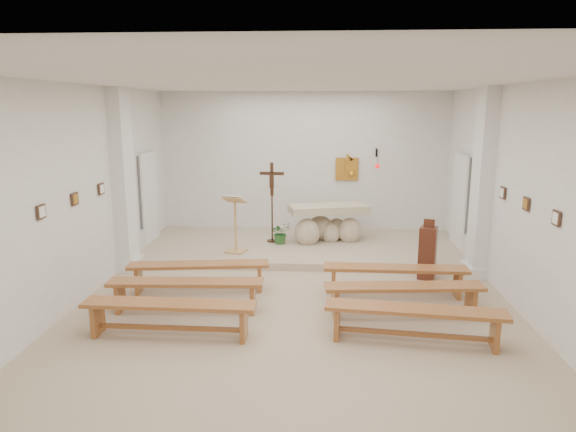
# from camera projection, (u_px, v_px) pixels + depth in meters

# --- Properties ---
(ground) EXTENTS (7.00, 10.00, 0.00)m
(ground) POSITION_uv_depth(u_px,v_px,m) (294.00, 311.00, 8.04)
(ground) COLOR tan
(ground) RESTS_ON ground
(wall_left) EXTENTS (0.02, 10.00, 3.50)m
(wall_left) POSITION_uv_depth(u_px,v_px,m) (67.00, 199.00, 7.87)
(wall_left) COLOR white
(wall_left) RESTS_ON ground
(wall_right) EXTENTS (0.02, 10.00, 3.50)m
(wall_right) POSITION_uv_depth(u_px,v_px,m) (533.00, 204.00, 7.47)
(wall_right) COLOR white
(wall_right) RESTS_ON ground
(wall_back) EXTENTS (7.00, 0.02, 3.50)m
(wall_back) POSITION_uv_depth(u_px,v_px,m) (304.00, 164.00, 12.54)
(wall_back) COLOR white
(wall_back) RESTS_ON ground
(ceiling) EXTENTS (7.00, 10.00, 0.02)m
(ceiling) POSITION_uv_depth(u_px,v_px,m) (294.00, 82.00, 7.30)
(ceiling) COLOR silver
(ceiling) RESTS_ON wall_back
(sanctuary_platform) EXTENTS (6.98, 3.00, 0.15)m
(sanctuary_platform) POSITION_uv_depth(u_px,v_px,m) (301.00, 247.00, 11.44)
(sanctuary_platform) COLOR #B6A48C
(sanctuary_platform) RESTS_ON ground
(pilaster_left) EXTENTS (0.26, 0.55, 3.50)m
(pilaster_left) POSITION_uv_depth(u_px,v_px,m) (123.00, 181.00, 9.82)
(pilaster_left) COLOR white
(pilaster_left) RESTS_ON ground
(pilaster_right) EXTENTS (0.26, 0.55, 3.50)m
(pilaster_right) POSITION_uv_depth(u_px,v_px,m) (482.00, 184.00, 9.42)
(pilaster_right) COLOR white
(pilaster_right) RESTS_ON ground
(gold_wall_relief) EXTENTS (0.55, 0.04, 0.55)m
(gold_wall_relief) POSITION_uv_depth(u_px,v_px,m) (347.00, 169.00, 12.47)
(gold_wall_relief) COLOR gold
(gold_wall_relief) RESTS_ON wall_back
(sanctuary_lamp) EXTENTS (0.11, 0.36, 0.44)m
(sanctuary_lamp) POSITION_uv_depth(u_px,v_px,m) (377.00, 164.00, 12.15)
(sanctuary_lamp) COLOR black
(sanctuary_lamp) RESTS_ON wall_back
(station_frame_left_front) EXTENTS (0.03, 0.20, 0.20)m
(station_frame_left_front) POSITION_uv_depth(u_px,v_px,m) (41.00, 212.00, 7.10)
(station_frame_left_front) COLOR #422A1D
(station_frame_left_front) RESTS_ON wall_left
(station_frame_left_mid) EXTENTS (0.03, 0.20, 0.20)m
(station_frame_left_mid) POSITION_uv_depth(u_px,v_px,m) (75.00, 199.00, 8.07)
(station_frame_left_mid) COLOR #422A1D
(station_frame_left_mid) RESTS_ON wall_left
(station_frame_left_rear) EXTENTS (0.03, 0.20, 0.20)m
(station_frame_left_rear) POSITION_uv_depth(u_px,v_px,m) (101.00, 189.00, 9.05)
(station_frame_left_rear) COLOR #422A1D
(station_frame_left_rear) RESTS_ON wall_left
(station_frame_right_front) EXTENTS (0.03, 0.20, 0.20)m
(station_frame_right_front) POSITION_uv_depth(u_px,v_px,m) (556.00, 218.00, 6.69)
(station_frame_right_front) COLOR #422A1D
(station_frame_right_front) RESTS_ON wall_right
(station_frame_right_mid) EXTENTS (0.03, 0.20, 0.20)m
(station_frame_right_mid) POSITION_uv_depth(u_px,v_px,m) (526.00, 204.00, 7.67)
(station_frame_right_mid) COLOR #422A1D
(station_frame_right_mid) RESTS_ON wall_right
(station_frame_right_rear) EXTENTS (0.03, 0.20, 0.20)m
(station_frame_right_rear) POSITION_uv_depth(u_px,v_px,m) (503.00, 193.00, 8.64)
(station_frame_right_rear) COLOR #422A1D
(station_frame_right_rear) RESTS_ON wall_right
(radiator_left) EXTENTS (0.10, 0.85, 0.52)m
(radiator_left) POSITION_uv_depth(u_px,v_px,m) (138.00, 245.00, 10.81)
(radiator_left) COLOR silver
(radiator_left) RESTS_ON ground
(radiator_right) EXTENTS (0.10, 0.85, 0.52)m
(radiator_right) POSITION_uv_depth(u_px,v_px,m) (469.00, 251.00, 10.42)
(radiator_right) COLOR silver
(radiator_right) RESTS_ON ground
(altar) EXTENTS (1.87, 1.10, 0.91)m
(altar) POSITION_uv_depth(u_px,v_px,m) (327.00, 226.00, 11.60)
(altar) COLOR beige
(altar) RESTS_ON sanctuary_platform
(lectern) EXTENTS (0.52, 0.47, 1.24)m
(lectern) POSITION_uv_depth(u_px,v_px,m) (235.00, 224.00, 10.62)
(lectern) COLOR tan
(lectern) RESTS_ON sanctuary_platform
(crucifix_stand) EXTENTS (0.54, 0.24, 1.79)m
(crucifix_stand) POSITION_uv_depth(u_px,v_px,m) (272.00, 196.00, 11.38)
(crucifix_stand) COLOR #3A1F12
(crucifix_stand) RESTS_ON sanctuary_platform
(potted_plant) EXTENTS (0.57, 0.55, 0.49)m
(potted_plant) POSITION_uv_depth(u_px,v_px,m) (281.00, 233.00, 11.40)
(potted_plant) COLOR #285F26
(potted_plant) RESTS_ON sanctuary_platform
(donation_pedestal) EXTENTS (0.38, 0.38, 1.13)m
(donation_pedestal) POSITION_uv_depth(u_px,v_px,m) (427.00, 253.00, 9.48)
(donation_pedestal) COLOR #552818
(donation_pedestal) RESTS_ON ground
(bench_left_front) EXTENTS (2.43, 0.68, 0.51)m
(bench_left_front) POSITION_uv_depth(u_px,v_px,m) (199.00, 270.00, 8.83)
(bench_left_front) COLOR #A3632F
(bench_left_front) RESTS_ON ground
(bench_right_front) EXTENTS (2.41, 0.42, 0.51)m
(bench_right_front) POSITION_uv_depth(u_px,v_px,m) (395.00, 274.00, 8.64)
(bench_right_front) COLOR #A3632F
(bench_right_front) RESTS_ON ground
(bench_left_second) EXTENTS (2.42, 0.49, 0.51)m
(bench_left_second) POSITION_uv_depth(u_px,v_px,m) (186.00, 288.00, 7.96)
(bench_left_second) COLOR #A3632F
(bench_left_second) RESTS_ON ground
(bench_right_second) EXTENTS (2.43, 0.58, 0.51)m
(bench_right_second) POSITION_uv_depth(u_px,v_px,m) (404.00, 293.00, 7.76)
(bench_right_second) COLOR #A3632F
(bench_right_second) RESTS_ON ground
(bench_left_third) EXTENTS (2.41, 0.43, 0.51)m
(bench_left_third) POSITION_uv_depth(u_px,v_px,m) (169.00, 311.00, 7.08)
(bench_left_third) COLOR #A3632F
(bench_left_third) RESTS_ON ground
(bench_right_third) EXTENTS (2.43, 0.65, 0.51)m
(bench_right_third) POSITION_uv_depth(u_px,v_px,m) (415.00, 317.00, 6.89)
(bench_right_third) COLOR #A3632F
(bench_right_third) RESTS_ON ground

